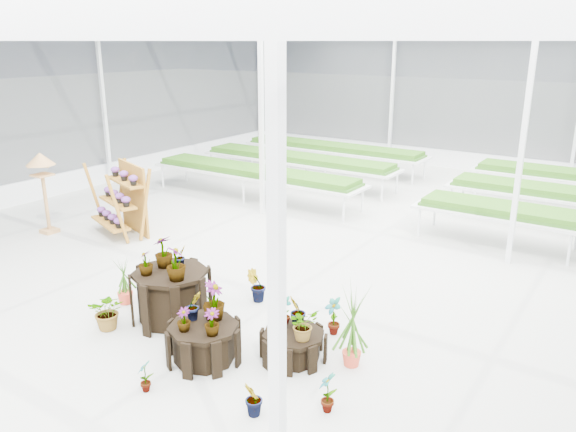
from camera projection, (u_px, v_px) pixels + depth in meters
The scene contains 10 objects.
ground_plane at pixel (267, 300), 9.50m from camera, with size 24.00×24.00×0.00m, color gray.
greenhouse_shell at pixel (265, 170), 8.83m from camera, with size 18.00×24.00×4.50m, color white, non-canonical shape.
steel_frame at pixel (265, 170), 8.83m from camera, with size 18.00×24.00×4.50m, color silver, non-canonical shape.
nursery_benches at pixel (422, 188), 15.10m from camera, with size 16.00×7.00×0.84m, color silver, non-canonical shape.
plinth_tall at pixel (172, 296), 8.72m from camera, with size 1.21×1.21×0.82m, color black.
plinth_mid at pixel (204, 343), 7.65m from camera, with size 1.00×1.00×0.53m, color black.
plinth_low at pixel (293, 346), 7.70m from camera, with size 0.89×0.89×0.40m, color black.
shelf_rack at pixel (119, 200), 12.53m from camera, with size 1.50×0.80×1.59m, color #94631D, non-canonical shape.
bird_table at pixel (45, 193), 12.57m from camera, with size 0.44×0.44×1.86m, color #AC7A44, non-canonical shape.
nursery_plants at pixel (214, 301), 8.29m from camera, with size 4.56×3.14×1.35m.
Camera 1 is at (5.09, -7.00, 4.20)m, focal length 35.00 mm.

